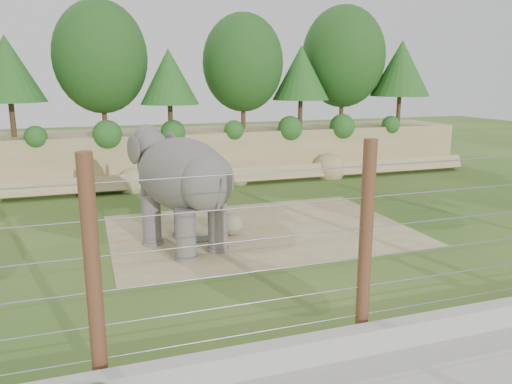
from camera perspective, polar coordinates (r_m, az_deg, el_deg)
name	(u,v)px	position (r m, az deg, el deg)	size (l,w,h in m)	color
ground	(279,261)	(14.33, 2.62, -7.94)	(90.00, 90.00, 0.00)	#2A5619
back_embankment	(198,101)	(25.76, -6.59, 10.26)	(30.00, 5.52, 8.77)	#9A8759
dirt_patch	(260,230)	(17.15, 0.50, -4.36)	(10.00, 7.00, 0.02)	#9B8962
drain_grate	(197,240)	(16.18, -6.78, -5.43)	(1.00, 0.60, 0.03)	#262628
elephant	(183,191)	(15.14, -8.35, 0.09)	(1.88, 4.39, 3.55)	#5D5752
stone_ball	(232,224)	(16.54, -2.81, -3.67)	(0.74, 0.74, 0.74)	gray
retaining_wall	(375,338)	(10.17, 13.43, -15.89)	(26.00, 0.35, 0.50)	#B3B0A6
barrier_fence	(366,243)	(9.87, 12.41, -5.67)	(20.26, 0.26, 4.00)	#5B2C20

